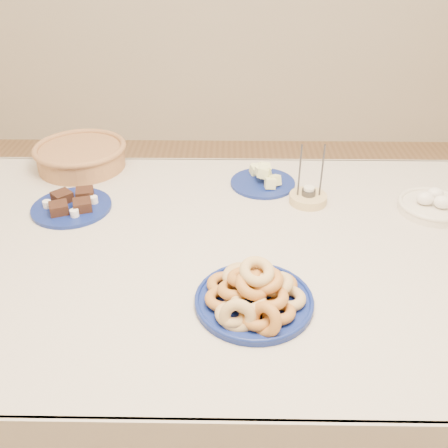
{
  "coord_description": "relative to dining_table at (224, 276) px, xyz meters",
  "views": [
    {
      "loc": [
        0.02,
        -1.11,
        1.52
      ],
      "look_at": [
        0.0,
        -0.05,
        0.85
      ],
      "focal_mm": 40.0,
      "sensor_mm": 36.0,
      "label": 1
    }
  ],
  "objects": [
    {
      "name": "candle_holder",
      "position": [
        0.26,
        0.24,
        0.12
      ],
      "size": [
        0.12,
        0.12,
        0.19
      ],
      "rotation": [
        0.0,
        0.0,
        0.0
      ],
      "color": "tan",
      "rests_on": "dining_table"
    },
    {
      "name": "dining_table",
      "position": [
        0.0,
        0.0,
        0.0
      ],
      "size": [
        1.71,
        1.11,
        0.75
      ],
      "color": "brown",
      "rests_on": "ground"
    },
    {
      "name": "melon_plate",
      "position": [
        0.12,
        0.36,
        0.13
      ],
      "size": [
        0.28,
        0.28,
        0.07
      ],
      "rotation": [
        0.0,
        0.0,
        0.38
      ],
      "color": "navy",
      "rests_on": "dining_table"
    },
    {
      "name": "egg_bowl",
      "position": [
        0.62,
        0.19,
        0.13
      ],
      "size": [
        0.24,
        0.24,
        0.07
      ],
      "rotation": [
        0.0,
        0.0,
        -0.23
      ],
      "color": "silver",
      "rests_on": "dining_table"
    },
    {
      "name": "donut_platter",
      "position": [
        0.07,
        -0.24,
        0.14
      ],
      "size": [
        0.34,
        0.34,
        0.13
      ],
      "rotation": [
        0.0,
        0.0,
        -0.28
      ],
      "color": "navy",
      "rests_on": "dining_table"
    },
    {
      "name": "wicker_basket",
      "position": [
        -0.51,
        0.48,
        0.15
      ],
      "size": [
        0.33,
        0.33,
        0.08
      ],
      "rotation": [
        0.0,
        0.0,
        -0.04
      ],
      "color": "brown",
      "rests_on": "dining_table"
    },
    {
      "name": "ground",
      "position": [
        0.0,
        0.0,
        -0.64
      ],
      "size": [
        5.0,
        5.0,
        0.0
      ],
      "primitive_type": "plane",
      "color": "#976D47",
      "rests_on": "ground"
    },
    {
      "name": "brownie_plate",
      "position": [
        -0.47,
        0.19,
        0.12
      ],
      "size": [
        0.32,
        0.32,
        0.04
      ],
      "rotation": [
        0.0,
        0.0,
        0.42
      ],
      "color": "navy",
      "rests_on": "dining_table"
    }
  ]
}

